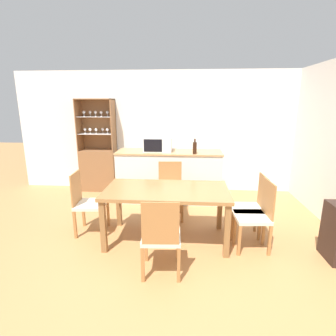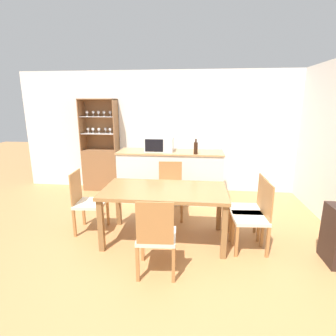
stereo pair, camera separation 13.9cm
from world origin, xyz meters
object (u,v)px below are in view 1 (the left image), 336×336
dining_table (167,195)px  wine_bottle (195,148)px  dining_chair_head_near (161,236)px  dining_chair_side_right_near (255,215)px  dining_chair_head_far (170,190)px  microwave (158,144)px  dining_chair_side_right_far (250,207)px  display_cabinet (99,163)px  dining_chair_side_left_far (88,203)px

dining_table → wine_bottle: wine_bottle is taller
dining_table → dining_chair_head_near: (0.00, -0.78, -0.20)m
dining_chair_side_right_near → dining_chair_head_far: (-1.18, 0.91, 0.00)m
dining_chair_side_right_near → dining_chair_head_far: size_ratio=1.00×
dining_chair_head_near → wine_bottle: (0.40, 2.10, 0.64)m
dining_chair_head_near → microwave: 2.46m
dining_chair_side_right_far → dining_chair_head_far: same height
display_cabinet → dining_chair_head_far: display_cabinet is taller
display_cabinet → microwave: (1.37, -0.52, 0.53)m
display_cabinet → dining_chair_side_right_near: display_cabinet is taller
dining_chair_side_left_far → dining_chair_side_right_near: bearing=79.3°
dining_chair_head_far → dining_table: bearing=85.7°
dining_table → wine_bottle: size_ratio=6.05×
dining_chair_side_right_near → dining_chair_side_right_far: same height
dining_chair_head_near → dining_chair_head_far: 1.56m
dining_chair_side_right_near → dining_table: bearing=79.4°
dining_table → wine_bottle: (0.40, 1.32, 0.44)m
display_cabinet → dining_chair_side_right_near: (2.84, -2.22, -0.13)m
dining_table → dining_chair_head_far: 0.80m
dining_chair_head_near → microwave: (-0.30, 2.35, 0.66)m
dining_chair_side_right_far → wine_bottle: size_ratio=3.32×
wine_bottle → dining_chair_head_near: bearing=-100.8°
microwave → dining_chair_side_left_far: bearing=-121.4°
dining_chair_head_near → dining_chair_side_left_far: same height
dining_chair_head_near → dining_chair_side_right_far: (1.17, 0.92, 0.00)m
display_cabinet → dining_chair_head_near: size_ratio=2.13×
display_cabinet → wine_bottle: (2.07, -0.77, 0.51)m
dining_table → dining_chair_side_right_near: 1.20m
dining_table → dining_chair_head_near: dining_chair_head_near is taller
dining_chair_side_right_far → wine_bottle: wine_bottle is taller
dining_table → dining_chair_side_right_far: size_ratio=1.82×
display_cabinet → dining_chair_head_near: 3.32m
dining_chair_side_left_far → dining_chair_head_far: bearing=114.7°
dining_chair_side_left_far → microwave: microwave is taller
dining_chair_side_right_far → dining_table: bearing=94.4°
dining_chair_side_right_near → wine_bottle: (-0.77, 1.45, 0.64)m
dining_table → dining_chair_side_left_far: (-1.17, 0.13, -0.20)m
dining_table → dining_chair_head_near: size_ratio=1.82×
dining_chair_side_right_far → wine_bottle: 1.55m
dining_chair_side_right_far → dining_chair_head_far: bearing=59.2°
display_cabinet → dining_chair_head_far: size_ratio=2.13×
microwave → wine_bottle: (0.70, -0.25, -0.02)m
dining_chair_head_far → wine_bottle: bearing=-131.5°
microwave → dining_chair_head_far: bearing=-70.0°
dining_table → dining_chair_side_right_near: size_ratio=1.82×
dining_chair_head_near → dining_chair_side_right_near: bearing=25.4°
dining_chair_head_near → dining_chair_side_right_far: 1.49m
display_cabinet → wine_bottle: bearing=-20.4°
display_cabinet → wine_bottle: size_ratio=7.09×
wine_bottle → dining_table: bearing=-107.0°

